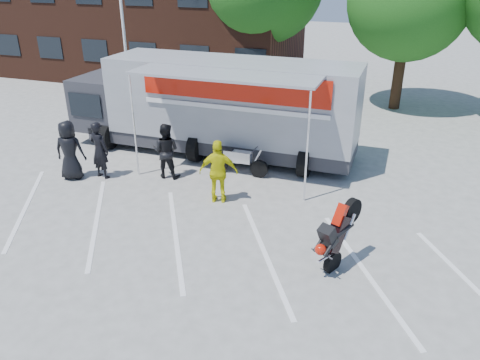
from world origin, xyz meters
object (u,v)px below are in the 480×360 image
Objects in this scene: stunt_bike_rider at (345,260)px; spectator_leather_b at (100,150)px; parked_motorcycle at (239,174)px; spectator_leather_a at (70,150)px; spectator_leather_c at (166,151)px; transporter_truck at (220,152)px; spectator_hivis at (219,172)px.

spectator_leather_b is (-8.18, 2.17, 0.95)m from stunt_bike_rider.
stunt_bike_rider reaches higher than parked_motorcycle.
spectator_leather_a is at bearing -165.05° from stunt_bike_rider.
spectator_leather_a reaches higher than spectator_leather_c.
transporter_truck is 5.63× the size of spectator_hivis.
transporter_truck is 2.86m from spectator_leather_c.
spectator_hivis is at bearing -178.76° from stunt_bike_rider.
parked_motorcycle is 5.56m from stunt_bike_rider.
spectator_hivis reaches higher than parked_motorcycle.
spectator_leather_a is at bearing -14.53° from spectator_hivis.
spectator_hivis is at bearing -176.99° from parked_motorcycle.
transporter_truck is at bearing 39.98° from parked_motorcycle.
spectator_leather_c is at bearing -171.73° from spectator_leather_a.
parked_motorcycle is at bearing -50.21° from transporter_truck.
spectator_leather_a is (-9.03, 1.79, 0.97)m from stunt_bike_rider.
spectator_leather_b is 4.26m from spectator_hivis.
spectator_leather_a is at bearing 36.10° from spectator_leather_b.
spectator_leather_a is at bearing -134.41° from transporter_truck.
stunt_bike_rider is at bearing 140.13° from spectator_hivis.
spectator_leather_c reaches higher than transporter_truck.
spectator_leather_a reaches higher than spectator_leather_b.
parked_motorcycle is 1.13× the size of stunt_bike_rider.
spectator_leather_b is 1.00× the size of spectator_hivis.
stunt_bike_rider is at bearing 177.00° from spectator_leather_b.
transporter_truck is at bearing -113.88° from spectator_leather_c.
spectator_leather_c is 0.96× the size of spectator_hivis.
spectator_leather_c is (-2.17, -0.94, 0.91)m from parked_motorcycle.
spectator_hivis reaches higher than spectator_leather_c.
spectator_leather_a is 1.03× the size of spectator_leather_b.
spectator_hivis is (1.42, -3.65, 0.95)m from transporter_truck.
spectator_leather_b is at bearing -168.73° from stunt_bike_rider.
stunt_bike_rider is at bearing -133.08° from parked_motorcycle.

